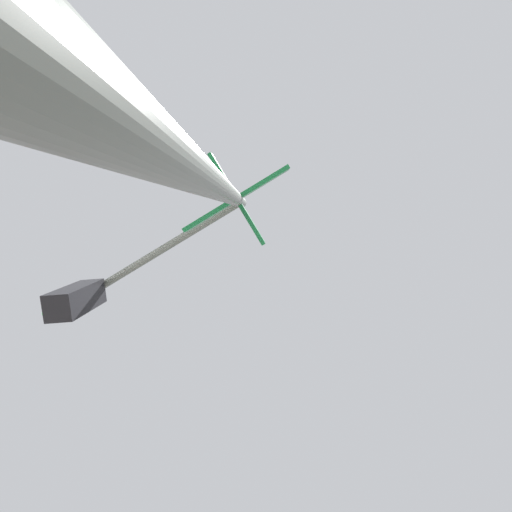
# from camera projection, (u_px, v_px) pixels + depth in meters

# --- Properties ---
(traffic_signal_near) EXTENTS (1.53, 2.56, 6.06)m
(traffic_signal_near) POSITION_uv_depth(u_px,v_px,m) (134.00, 257.00, 2.79)
(traffic_signal_near) COLOR #474C47
(traffic_signal_near) RESTS_ON ground_plane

